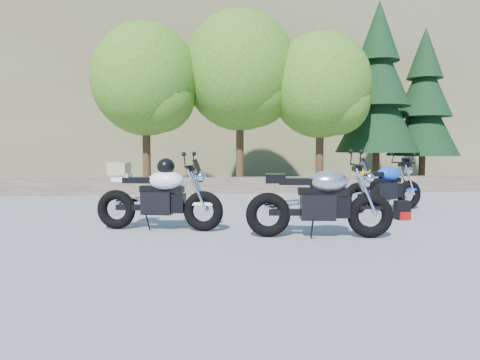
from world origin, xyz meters
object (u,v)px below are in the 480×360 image
(silver_bike, at_px, (320,202))
(white_bike, at_px, (158,195))
(backpack, at_px, (402,210))
(blue_bike, at_px, (385,187))

(silver_bike, distance_m, white_bike, 2.75)
(silver_bike, bearing_deg, backpack, 43.77)
(blue_bike, xyz_separation_m, backpack, (-0.13, -1.12, -0.36))
(silver_bike, relative_size, backpack, 6.19)
(white_bike, height_order, backpack, white_bike)
(silver_bike, height_order, white_bike, white_bike)
(blue_bike, height_order, backpack, blue_bike)
(white_bike, bearing_deg, silver_bike, -5.44)
(silver_bike, bearing_deg, blue_bike, 57.51)
(silver_bike, xyz_separation_m, blue_bike, (2.25, 2.67, -0.03))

